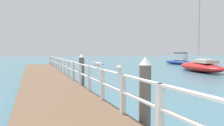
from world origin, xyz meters
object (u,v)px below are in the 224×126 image
at_px(seagull_background, 98,64).
at_px(boat_3, 179,60).
at_px(dock_piling_near, 145,94).
at_px(boat_0, 200,66).
at_px(dock_piling_far, 82,71).
at_px(seagull_foreground, 119,68).

height_order(seagull_background, boat_3, boat_3).
relative_size(dock_piling_near, seagull_background, 4.65).
distance_m(seagull_background, boat_3, 25.84).
bearing_deg(dock_piling_near, boat_3, 49.99).
height_order(dock_piling_near, boat_0, boat_0).
height_order(dock_piling_far, seagull_background, dock_piling_far).
xyz_separation_m(dock_piling_near, dock_piling_far, (0.00, 6.61, 0.00)).
bearing_deg(dock_piling_near, seagull_background, 98.86).
xyz_separation_m(seagull_background, boat_3, (18.01, 18.51, -0.91)).
distance_m(dock_piling_near, dock_piling_far, 6.61).
xyz_separation_m(dock_piling_far, boat_0, (12.41, 4.68, -0.42)).
bearing_deg(boat_0, seagull_background, -131.46).
relative_size(seagull_foreground, boat_0, 0.06).
distance_m(seagull_foreground, seagull_background, 1.82).
xyz_separation_m(seagull_foreground, boat_3, (18.01, 20.33, -0.91)).
height_order(boat_0, boat_3, boat_0).
bearing_deg(seagull_background, boat_0, -13.75).
xyz_separation_m(dock_piling_far, seagull_background, (-0.39, -4.13, 0.58)).
xyz_separation_m(dock_piling_near, seagull_foreground, (-0.38, 0.66, 0.58)).
height_order(dock_piling_far, boat_3, dock_piling_far).
bearing_deg(boat_0, dock_piling_far, -145.35).
height_order(dock_piling_near, boat_3, dock_piling_near).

